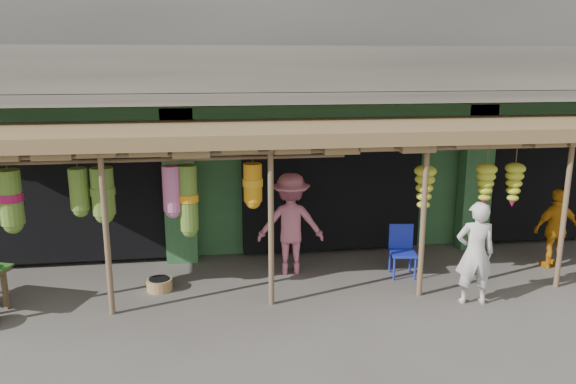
{
  "coord_description": "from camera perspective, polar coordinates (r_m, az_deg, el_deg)",
  "views": [
    {
      "loc": [
        -2.44,
        -8.58,
        3.88
      ],
      "look_at": [
        -1.06,
        1.0,
        1.57
      ],
      "focal_mm": 35.0,
      "sensor_mm": 36.0,
      "label": 1
    }
  ],
  "objects": [
    {
      "name": "ground",
      "position": [
        9.73,
        7.13,
        -10.21
      ],
      "size": [
        80.0,
        80.0,
        0.0
      ],
      "primitive_type": "plane",
      "color": "#514C47",
      "rests_on": "ground"
    },
    {
      "name": "building",
      "position": [
        13.68,
        2.11,
        11.25
      ],
      "size": [
        16.4,
        6.8,
        7.0
      ],
      "color": "gray",
      "rests_on": "ground"
    },
    {
      "name": "awning",
      "position": [
        9.74,
        5.23,
        5.64
      ],
      "size": [
        14.0,
        2.7,
        2.79
      ],
      "color": "brown",
      "rests_on": "ground"
    },
    {
      "name": "blue_chair",
      "position": [
        10.49,
        11.5,
        -5.55
      ],
      "size": [
        0.49,
        0.5,
        0.94
      ],
      "rotation": [
        0.0,
        0.0,
        -0.12
      ],
      "color": "#1B2AB4",
      "rests_on": "ground"
    },
    {
      "name": "basket_right",
      "position": [
        10.01,
        -12.92,
        -9.15
      ],
      "size": [
        0.55,
        0.55,
        0.2
      ],
      "primitive_type": "cylinder",
      "rotation": [
        0.0,
        0.0,
        -0.32
      ],
      "color": "#9E864A",
      "rests_on": "ground"
    },
    {
      "name": "person_front",
      "position": [
        9.5,
        18.47,
        -5.91
      ],
      "size": [
        0.68,
        0.5,
        1.7
      ],
      "primitive_type": "imported",
      "rotation": [
        0.0,
        0.0,
        2.98
      ],
      "color": "silver",
      "rests_on": "ground"
    },
    {
      "name": "person_vendor",
      "position": [
        11.71,
        25.59,
        -3.38
      ],
      "size": [
        0.91,
        0.42,
        1.53
      ],
      "primitive_type": "imported",
      "rotation": [
        0.0,
        0.0,
        3.19
      ],
      "color": "orange",
      "rests_on": "ground"
    },
    {
      "name": "person_shopper",
      "position": [
        10.27,
        0.27,
        -3.24
      ],
      "size": [
        1.29,
        0.83,
        1.88
      ],
      "primitive_type": "imported",
      "rotation": [
        0.0,
        0.0,
        3.03
      ],
      "color": "#BF6577",
      "rests_on": "ground"
    }
  ]
}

